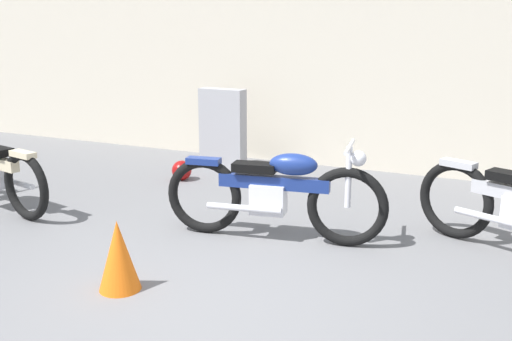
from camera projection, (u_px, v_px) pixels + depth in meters
name	position (u px, v px, depth m)	size (l,w,h in m)	color
ground_plane	(206.00, 301.00, 4.39)	(40.00, 40.00, 0.00)	slate
building_wall	(368.00, 63.00, 8.00)	(18.00, 0.30, 2.87)	beige
stone_marker	(223.00, 129.00, 8.12)	(0.63, 0.20, 1.10)	#9E9EA3
helmet	(182.00, 170.00, 7.65)	(0.25, 0.25, 0.25)	maroon
traffic_cone	(119.00, 255.00, 4.52)	(0.32, 0.32, 0.55)	orange
motorcycle_blue	(275.00, 193.00, 5.52)	(2.08, 0.65, 0.94)	black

